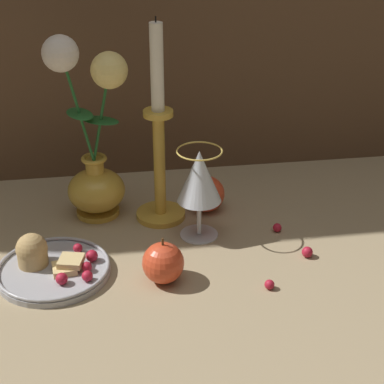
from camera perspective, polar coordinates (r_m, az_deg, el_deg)
name	(u,v)px	position (r m, az deg, el deg)	size (l,w,h in m)	color
ground_plane	(168,250)	(1.10, -2.16, -5.16)	(2.40, 2.40, 0.00)	#9E8966
vase	(93,151)	(1.16, -8.77, 3.66)	(0.14, 0.11, 0.34)	gold
plate_with_pastries	(49,265)	(1.06, -12.55, -6.33)	(0.18, 0.18, 0.06)	#A3A3A8
wine_glass	(199,179)	(1.08, 0.65, 1.12)	(0.08, 0.08, 0.16)	silver
candlestick	(158,150)	(1.13, -3.08, 3.72)	(0.09, 0.09, 0.37)	gold
apple_beside_vase	(207,194)	(1.20, 1.30, -0.17)	(0.07, 0.07, 0.08)	#D14223
apple_near_glass	(163,263)	(1.01, -2.58, -6.31)	(0.07, 0.07, 0.08)	#D14223
berry_near_plate	(307,252)	(1.09, 10.21, -5.27)	(0.02, 0.02, 0.02)	#AD192D
berry_front_center	(277,228)	(1.15, 7.58, -3.16)	(0.02, 0.02, 0.02)	#AD192D
berry_by_glass_stem	(269,285)	(1.01, 6.90, -8.17)	(0.02, 0.02, 0.02)	#AD192D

